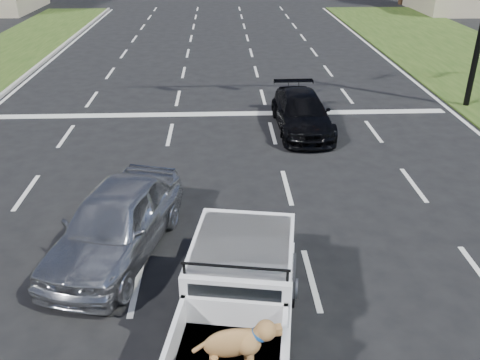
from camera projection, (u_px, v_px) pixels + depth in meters
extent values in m
plane|color=black|center=(225.00, 282.00, 10.19)|extent=(160.00, 160.00, 0.00)
cube|color=silver|center=(48.00, 161.00, 15.33)|extent=(0.12, 60.00, 0.01)
cube|color=silver|center=(165.00, 159.00, 15.46)|extent=(0.12, 60.00, 0.01)
cube|color=silver|center=(279.00, 157.00, 15.59)|extent=(0.12, 60.00, 0.01)
cube|color=silver|center=(391.00, 155.00, 15.72)|extent=(0.12, 60.00, 0.01)
cube|color=silver|center=(221.00, 114.00, 19.09)|extent=(17.00, 0.45, 0.01)
cylinder|color=black|center=(203.00, 282.00, 9.63)|extent=(0.37, 0.74, 0.70)
cylinder|color=black|center=(288.00, 288.00, 9.46)|extent=(0.37, 0.74, 0.70)
cube|color=white|center=(234.00, 339.00, 7.95)|extent=(2.52, 5.12, 0.48)
cube|color=white|center=(242.00, 262.00, 8.69)|extent=(2.02, 2.37, 0.80)
cube|color=black|center=(234.00, 301.00, 7.74)|extent=(1.42, 0.26, 0.57)
cylinder|color=black|center=(235.00, 267.00, 7.60)|extent=(1.65, 0.31, 0.05)
imported|color=#B5B7BD|center=(115.00, 223.00, 10.75)|extent=(2.91, 4.80, 1.53)
imported|color=black|center=(302.00, 113.00, 17.37)|extent=(1.85, 4.35, 1.25)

